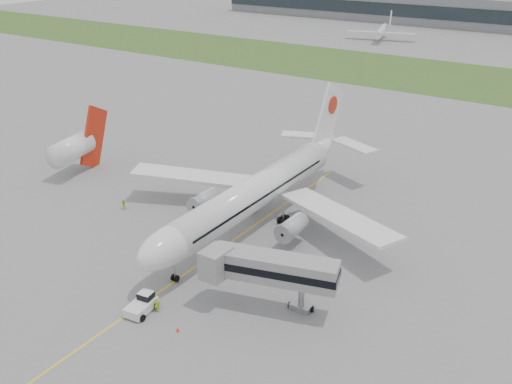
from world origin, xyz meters
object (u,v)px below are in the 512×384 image
Objects in this scene: airliner at (259,190)px; ground_crew_near at (157,305)px; jet_bridge at (266,268)px; pushback_tug at (142,304)px; neighbor_aircraft at (74,148)px.

airliner is 28.08× the size of ground_crew_near.
ground_crew_near is (-10.37, -8.11, -4.54)m from jet_bridge.
airliner is at bearing 84.67° from pushback_tug.
pushback_tug is 1.78m from ground_crew_near.
pushback_tug is 48.15m from neighbor_aircraft.
neighbor_aircraft is at bearing 147.20° from jet_bridge.
pushback_tug is 0.28× the size of jet_bridge.
ground_crew_near is at bearing -157.90° from jet_bridge.
pushback_tug reaches higher than ground_crew_near.
ground_crew_near is 49.11m from neighbor_aircraft.
neighbor_aircraft is at bearing -177.20° from airliner.
jet_bridge is 13.92m from ground_crew_near.
jet_bridge is at bearing 29.32° from pushback_tug.
airliner reaches higher than pushback_tug.
airliner is 3.45× the size of jet_bridge.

